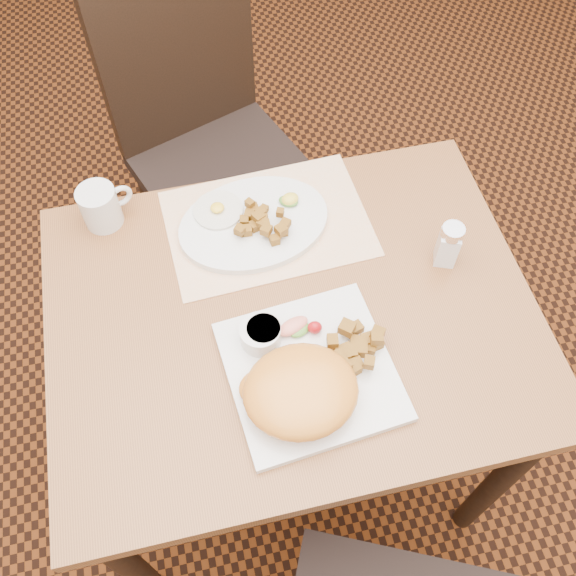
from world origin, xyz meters
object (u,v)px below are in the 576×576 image
Objects in this scene: table at (292,339)px; salt_shaker at (449,244)px; chair_far at (207,133)px; plate_oval at (254,223)px; coffee_mug at (101,206)px; plate_square at (310,371)px.

salt_shaker is at bearing 8.67° from table.
table is 0.72m from chair_far.
chair_far is 3.19× the size of plate_oval.
plate_oval is 3.05× the size of salt_shaker.
coffee_mug is at bearing 137.34° from table.
chair_far is 0.87m from plate_square.
table is 0.35m from salt_shaker.
coffee_mug is (-0.63, 0.25, -0.01)m from salt_shaker.
chair_far is 0.55m from plate_oval.
chair_far is at bearing 94.81° from plate_square.
coffee_mug is at bearing 158.68° from salt_shaker.
chair_far reaches higher than coffee_mug.
coffee_mug is (-0.32, 0.29, 0.15)m from table.
plate_square is 0.34m from plate_oval.
table is 0.24m from plate_oval.
table is 0.93× the size of chair_far.
salt_shaker reaches higher than table.
chair_far is 9.70× the size of salt_shaker.
plate_square reaches higher than table.
table is 8.50× the size of coffee_mug.
plate_oval is at bearing 98.17° from table.
plate_square is (0.07, -0.84, 0.22)m from chair_far.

